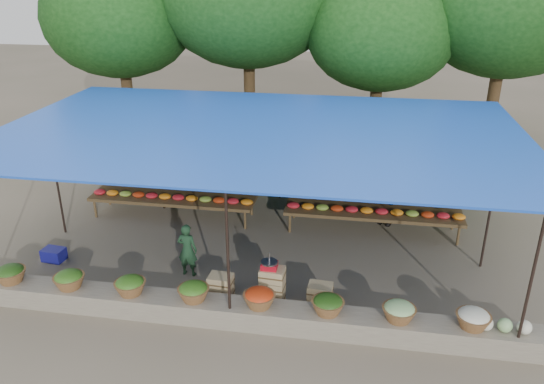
% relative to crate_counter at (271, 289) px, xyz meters
% --- Properties ---
extents(ground, '(60.00, 60.00, 0.00)m').
position_rel_crate_counter_xyz_m(ground, '(-0.59, 2.07, -0.31)').
color(ground, brown).
rests_on(ground, ground).
extents(stone_curb, '(10.60, 0.55, 0.40)m').
position_rel_crate_counter_xyz_m(stone_curb, '(-0.59, -0.68, -0.11)').
color(stone_curb, '#665D51').
rests_on(stone_curb, ground).
extents(stall_canopy, '(10.80, 6.60, 2.82)m').
position_rel_crate_counter_xyz_m(stall_canopy, '(-0.59, 2.13, 2.37)').
color(stall_canopy, black).
rests_on(stall_canopy, ground).
extents(produce_baskets, '(8.98, 0.58, 0.34)m').
position_rel_crate_counter_xyz_m(produce_baskets, '(-0.69, -0.68, 0.25)').
color(produce_baskets, brown).
rests_on(produce_baskets, stone_curb).
extents(netting_backdrop, '(10.60, 0.06, 2.50)m').
position_rel_crate_counter_xyz_m(netting_backdrop, '(-0.59, 5.22, 0.94)').
color(netting_backdrop, '#18431B').
rests_on(netting_backdrop, ground).
extents(tree_row, '(16.51, 5.50, 7.12)m').
position_rel_crate_counter_xyz_m(tree_row, '(-0.09, 8.16, 4.39)').
color(tree_row, '#362713').
rests_on(tree_row, ground).
extents(fruit_table_left, '(4.21, 0.95, 0.93)m').
position_rel_crate_counter_xyz_m(fruit_table_left, '(-3.08, 3.43, 0.30)').
color(fruit_table_left, '#43301B').
rests_on(fruit_table_left, ground).
extents(fruit_table_right, '(4.21, 0.95, 0.93)m').
position_rel_crate_counter_xyz_m(fruit_table_right, '(1.92, 3.43, 0.30)').
color(fruit_table_right, '#43301B').
rests_on(fruit_table_right, ground).
extents(crate_counter, '(2.37, 0.37, 0.77)m').
position_rel_crate_counter_xyz_m(crate_counter, '(0.00, 0.00, 0.00)').
color(crate_counter, '#A2835D').
rests_on(crate_counter, ground).
extents(weighing_scale, '(0.31, 0.31, 0.33)m').
position_rel_crate_counter_xyz_m(weighing_scale, '(-0.03, 0.00, 0.54)').
color(weighing_scale, red).
rests_on(weighing_scale, crate_counter).
extents(vendor_seated, '(0.45, 0.32, 1.16)m').
position_rel_crate_counter_xyz_m(vendor_seated, '(-1.86, 0.74, 0.27)').
color(vendor_seated, '#1B3D23').
rests_on(vendor_seated, ground).
extents(customer_left, '(0.92, 0.80, 1.59)m').
position_rel_crate_counter_xyz_m(customer_left, '(-3.68, 3.86, 0.48)').
color(customer_left, slate).
rests_on(customer_left, ground).
extents(customer_mid, '(1.13, 0.97, 1.52)m').
position_rel_crate_counter_xyz_m(customer_mid, '(1.52, 4.08, 0.45)').
color(customer_mid, slate).
rests_on(customer_mid, ground).
extents(customer_right, '(0.95, 0.71, 1.49)m').
position_rel_crate_counter_xyz_m(customer_right, '(2.25, 3.85, 0.44)').
color(customer_right, slate).
rests_on(customer_right, ground).
extents(blue_crate_front, '(0.54, 0.42, 0.29)m').
position_rel_crate_counter_xyz_m(blue_crate_front, '(-4.37, -0.46, -0.16)').
color(blue_crate_front, navy).
rests_on(blue_crate_front, ground).
extents(blue_crate_back, '(0.49, 0.38, 0.27)m').
position_rel_crate_counter_xyz_m(blue_crate_back, '(-4.94, 0.81, -0.17)').
color(blue_crate_back, navy).
rests_on(blue_crate_back, ground).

